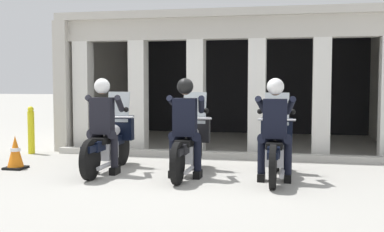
{
  "coord_description": "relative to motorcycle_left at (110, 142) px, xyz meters",
  "views": [
    {
      "loc": [
        1.7,
        -7.77,
        1.55
      ],
      "look_at": [
        0.0,
        0.24,
        0.95
      ],
      "focal_mm": 45.67,
      "sensor_mm": 36.0,
      "label": 1
    }
  ],
  "objects": [
    {
      "name": "ground_plane",
      "position": [
        1.4,
        2.95,
        -0.5
      ],
      "size": [
        80.0,
        80.0,
        0.0
      ],
      "primitive_type": "plane",
      "color": "#A8A59E"
    },
    {
      "name": "station_building",
      "position": [
        1.69,
        4.65,
        1.36
      ],
      "size": [
        7.49,
        5.0,
        3.0
      ],
      "color": "black",
      "rests_on": "ground"
    },
    {
      "name": "kerb_strip",
      "position": [
        1.69,
        1.76,
        -0.44
      ],
      "size": [
        6.99,
        0.24,
        0.12
      ],
      "primitive_type": "cube",
      "color": "#B7B5AD",
      "rests_on": "ground"
    },
    {
      "name": "motorcycle_left",
      "position": [
        0.0,
        0.0,
        0.0
      ],
      "size": [
        0.62,
        2.04,
        1.35
      ],
      "rotation": [
        0.0,
        0.0,
        -0.01
      ],
      "color": "black",
      "rests_on": "ground"
    },
    {
      "name": "police_officer_left",
      "position": [
        -0.0,
        -0.28,
        0.44
      ],
      "size": [
        0.63,
        0.61,
        1.58
      ],
      "rotation": [
        0.0,
        0.0,
        -0.01
      ],
      "color": "black",
      "rests_on": "ground"
    },
    {
      "name": "motorcycle_center",
      "position": [
        1.4,
        -0.03,
        0.0
      ],
      "size": [
        0.62,
        2.04,
        1.35
      ],
      "rotation": [
        0.0,
        0.0,
        0.14
      ],
      "color": "black",
      "rests_on": "ground"
    },
    {
      "name": "police_officer_center",
      "position": [
        1.4,
        -0.31,
        0.44
      ],
      "size": [
        0.63,
        0.61,
        1.58
      ],
      "rotation": [
        0.0,
        0.0,
        0.14
      ],
      "color": "black",
      "rests_on": "ground"
    },
    {
      "name": "motorcycle_right",
      "position": [
        2.81,
        -0.03,
        0.0
      ],
      "size": [
        0.62,
        2.04,
        1.35
      ],
      "rotation": [
        0.0,
        0.0,
        0.09
      ],
      "color": "black",
      "rests_on": "ground"
    },
    {
      "name": "police_officer_right",
      "position": [
        2.8,
        -0.31,
        0.44
      ],
      "size": [
        0.63,
        0.61,
        1.58
      ],
      "rotation": [
        0.0,
        0.0,
        0.09
      ],
      "color": "black",
      "rests_on": "ground"
    },
    {
      "name": "traffic_cone_flank",
      "position": [
        -1.68,
        -0.19,
        -0.21
      ],
      "size": [
        0.34,
        0.34,
        0.59
      ],
      "color": "black",
      "rests_on": "ground"
    },
    {
      "name": "bollard_kerbside",
      "position": [
        -2.35,
        1.5,
        -0.0
      ],
      "size": [
        0.14,
        0.14,
        1.01
      ],
      "color": "yellow",
      "rests_on": "ground"
    }
  ]
}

